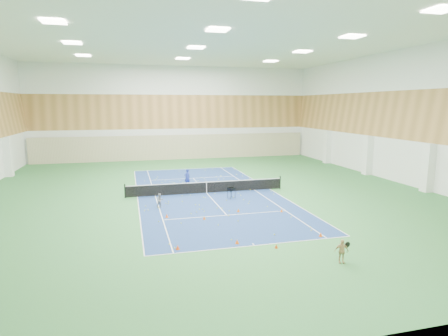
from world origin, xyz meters
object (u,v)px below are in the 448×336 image
object	(u,v)px
tennis_net	(207,186)
ball_cart	(231,193)
child_apron	(342,251)
child_court	(160,201)
coach	(187,178)

from	to	relation	value
tennis_net	ball_cart	world-z (taller)	tennis_net
tennis_net	child_apron	bearing A→B (deg)	-78.10
child_court	ball_cart	size ratio (longest dim) A/B	1.17
coach	child_apron	world-z (taller)	coach
coach	ball_cart	xyz separation A→B (m)	(2.61, -5.03, -0.34)
coach	child_court	xyz separation A→B (m)	(-2.91, -6.37, -0.27)
tennis_net	coach	distance (m)	3.12
coach	child_court	distance (m)	7.00
coach	child_court	bearing A→B (deg)	43.02
child_apron	ball_cart	size ratio (longest dim) A/B	1.28
coach	child_apron	xyz separation A→B (m)	(4.25, -17.73, -0.22)
ball_cart	child_court	bearing A→B (deg)	169.69
tennis_net	coach	bearing A→B (deg)	111.13
coach	ball_cart	size ratio (longest dim) A/B	1.79
child_apron	ball_cart	world-z (taller)	child_apron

